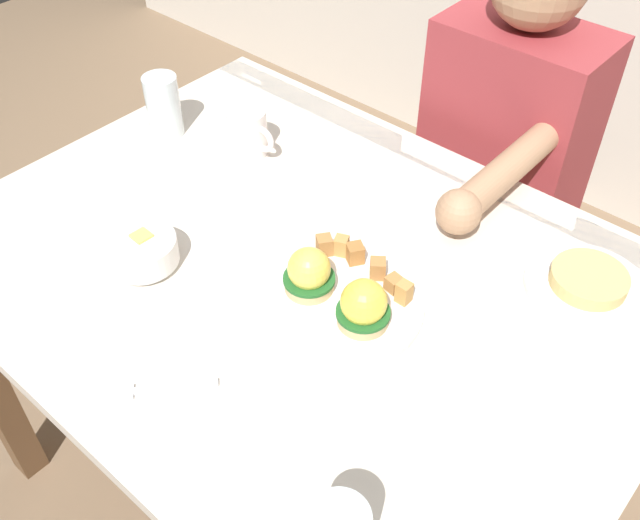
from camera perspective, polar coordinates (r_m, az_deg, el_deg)
name	(u,v)px	position (r m, az deg, el deg)	size (l,w,h in m)	color
ground_plane	(306,486)	(1.80, -1.11, -17.59)	(6.00, 6.00, 0.00)	#7F664C
dining_table	(301,308)	(1.29, -1.49, -3.83)	(1.20, 0.90, 0.74)	silver
eggs_benedict_plate	(339,295)	(1.12, 1.55, -2.80)	(0.27, 0.27, 0.09)	white
fruit_bowl	(142,252)	(1.23, -13.99, 0.64)	(0.12, 0.12, 0.06)	white
coffee_mug	(248,131)	(1.44, -5.78, 10.18)	(0.11, 0.08, 0.09)	white
fork	(156,389)	(1.06, -12.92, -10.00)	(0.12, 0.13, 0.00)	silver
water_glass_near	(164,108)	(1.53, -12.33, 11.72)	(0.07, 0.07, 0.13)	silver
side_plate	(587,283)	(1.24, 20.54, -1.76)	(0.20, 0.20, 0.04)	white
diner_person	(497,161)	(1.64, 13.96, 7.67)	(0.34, 0.54, 1.14)	#33333D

